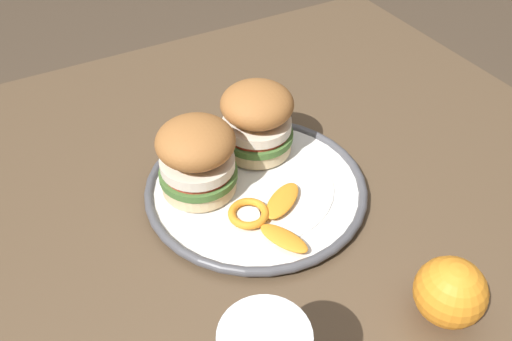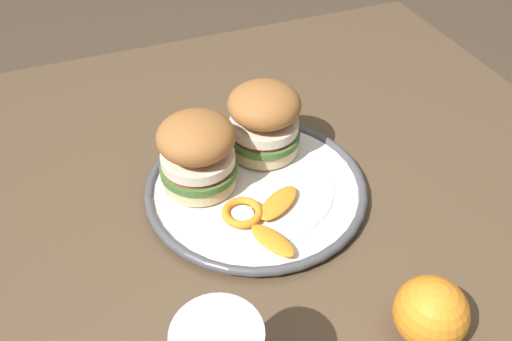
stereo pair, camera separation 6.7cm
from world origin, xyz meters
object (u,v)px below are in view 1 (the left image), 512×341
(sandwich_half_right, at_px, (257,118))
(whole_orange, at_px, (450,292))
(dining_table, at_px, (226,289))
(sandwich_half_left, at_px, (197,157))
(dinner_plate, at_px, (256,188))

(sandwich_half_right, distance_m, whole_orange, 0.33)
(dining_table, relative_size, sandwich_half_left, 9.28)
(dining_table, height_order, dinner_plate, dinner_plate)
(dinner_plate, xyz_separation_m, sandwich_half_left, (0.07, -0.03, 0.06))
(dining_table, height_order, whole_orange, whole_orange)
(dinner_plate, bearing_deg, sandwich_half_left, -24.08)
(dining_table, xyz_separation_m, sandwich_half_left, (-0.01, -0.08, 0.18))
(dining_table, distance_m, whole_orange, 0.30)
(dinner_plate, relative_size, sandwich_half_right, 2.23)
(dining_table, relative_size, sandwich_half_right, 8.78)
(dining_table, xyz_separation_m, sandwich_half_right, (-0.11, -0.11, 0.18))
(sandwich_half_right, xyz_separation_m, whole_orange, (-0.05, 0.32, -0.03))
(dining_table, distance_m, dinner_plate, 0.14)
(sandwich_half_right, height_order, whole_orange, sandwich_half_right)
(dining_table, height_order, sandwich_half_left, sandwich_half_left)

